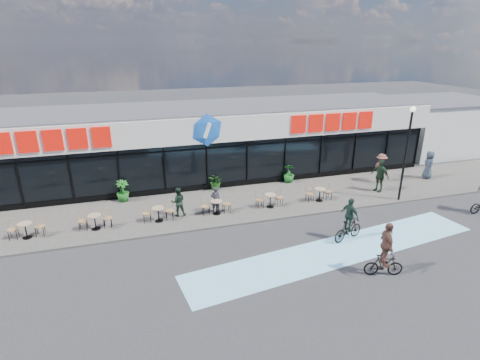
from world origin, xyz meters
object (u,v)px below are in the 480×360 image
object	(u,v)px
cyclist_a	(349,224)
lamp_post	(407,146)
pedestrian_b	(381,168)
patron_left	(215,199)
patron_right	(178,202)
potted_plant_left	(123,191)
potted_plant_mid	(216,182)
potted_plant_right	(289,173)
pedestrian_a	(380,176)
pedestrian_c	(429,165)

from	to	relation	value
cyclist_a	lamp_post	bearing A→B (deg)	30.56
lamp_post	pedestrian_b	bearing A→B (deg)	75.84
patron_left	patron_right	size ratio (longest dim) A/B	0.92
potted_plant_left	cyclist_a	size ratio (longest dim) A/B	0.60
potted_plant_mid	potted_plant_right	world-z (taller)	potted_plant_right
pedestrian_a	potted_plant_right	bearing A→B (deg)	-143.89
potted_plant_mid	pedestrian_c	xyz separation A→B (m)	(13.68, -1.97, 0.40)
potted_plant_mid	patron_left	distance (m)	3.14
pedestrian_a	cyclist_a	bearing A→B (deg)	-68.00
pedestrian_c	patron_left	bearing A→B (deg)	-38.69
pedestrian_c	cyclist_a	bearing A→B (deg)	-12.21
potted_plant_mid	cyclist_a	xyz separation A→B (m)	(4.38, -7.50, 0.19)
lamp_post	potted_plant_left	size ratio (longest dim) A/B	4.25
lamp_post	potted_plant_right	world-z (taller)	lamp_post
potted_plant_left	lamp_post	bearing A→B (deg)	-15.82
potted_plant_left	patron_left	xyz separation A→B (m)	(4.64, -2.84, 0.08)
potted_plant_right	pedestrian_c	size ratio (longest dim) A/B	0.65
lamp_post	patron_left	xyz separation A→B (m)	(-10.32, 1.40, -2.41)
potted_plant_mid	cyclist_a	size ratio (longest dim) A/B	0.51
lamp_post	cyclist_a	bearing A→B (deg)	-149.44
pedestrian_a	pedestrian_c	bearing A→B (deg)	81.94
potted_plant_left	potted_plant_mid	xyz separation A→B (m)	(5.40, 0.21, -0.10)
lamp_post	patron_right	distance (m)	12.55
lamp_post	potted_plant_right	distance (m)	7.01
patron_right	pedestrian_c	size ratio (longest dim) A/B	0.83
potted_plant_mid	pedestrian_a	world-z (taller)	pedestrian_a
potted_plant_mid	potted_plant_right	xyz separation A→B (m)	(4.71, -0.06, 0.08)
patron_left	pedestrian_a	xyz separation A→B (m)	(9.98, 0.06, 0.27)
lamp_post	pedestrian_c	world-z (taller)	lamp_post
potted_plant_mid	pedestrian_a	size ratio (longest dim) A/B	0.53
potted_plant_mid	patron_left	xyz separation A→B (m)	(-0.75, -3.05, 0.18)
lamp_post	potted_plant_mid	distance (m)	10.86
potted_plant_right	pedestrian_a	world-z (taller)	pedestrian_a
potted_plant_right	pedestrian_a	bearing A→B (deg)	-32.96
potted_plant_left	pedestrian_b	size ratio (longest dim) A/B	0.66
cyclist_a	patron_right	bearing A→B (deg)	147.14
pedestrian_b	potted_plant_left	bearing A→B (deg)	90.53
pedestrian_b	pedestrian_a	bearing A→B (deg)	147.79
potted_plant_right	pedestrian_c	bearing A→B (deg)	-12.07
patron_right	cyclist_a	bearing A→B (deg)	150.14
patron_left	pedestrian_a	bearing A→B (deg)	174.57
cyclist_a	potted_plant_left	bearing A→B (deg)	143.26
potted_plant_right	lamp_post	bearing A→B (deg)	-42.08
patron_left	cyclist_a	world-z (taller)	cyclist_a
potted_plant_left	patron_right	world-z (taller)	patron_right
cyclist_a	pedestrian_a	bearing A→B (deg)	42.93
potted_plant_right	patron_left	world-z (taller)	patron_left
potted_plant_right	pedestrian_b	bearing A→B (deg)	-16.26
lamp_post	potted_plant_right	size ratio (longest dim) A/B	4.40
patron_left	pedestrian_b	bearing A→B (deg)	-178.66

